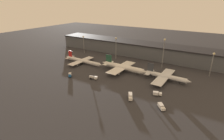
# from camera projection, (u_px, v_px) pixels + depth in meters

# --- Properties ---
(ground) EXTENTS (600.00, 600.00, 0.00)m
(ground) POSITION_uv_depth(u_px,v_px,m) (103.00, 86.00, 128.77)
(ground) COLOR #2D2D33
(terminal_building) EXTENTS (225.20, 25.91, 15.28)m
(terminal_building) POSITION_uv_depth(u_px,v_px,m) (147.00, 50.00, 194.88)
(terminal_building) COLOR #4C515B
(terminal_building) RESTS_ON ground
(airplane_0) EXTENTS (47.73, 31.29, 10.77)m
(airplane_0) POSITION_uv_depth(u_px,v_px,m) (82.00, 61.00, 174.53)
(airplane_0) COLOR silver
(airplane_0) RESTS_ON ground
(airplane_1) EXTENTS (46.40, 36.76, 12.93)m
(airplane_1) POSITION_uv_depth(u_px,v_px,m) (123.00, 67.00, 154.87)
(airplane_1) COLOR white
(airplane_1) RESTS_ON ground
(airplane_2) EXTENTS (38.74, 37.02, 12.00)m
(airplane_2) POSITION_uv_depth(u_px,v_px,m) (165.00, 77.00, 137.50)
(airplane_2) COLOR silver
(airplane_2) RESTS_ON ground
(service_vehicle_0) EXTENTS (6.94, 3.51, 2.89)m
(service_vehicle_0) POSITION_uv_depth(u_px,v_px,m) (93.00, 77.00, 139.88)
(service_vehicle_0) COLOR white
(service_vehicle_0) RESTS_ON ground
(service_vehicle_1) EXTENTS (4.62, 4.96, 3.11)m
(service_vehicle_1) POSITION_uv_depth(u_px,v_px,m) (70.00, 75.00, 144.48)
(service_vehicle_1) COLOR #195199
(service_vehicle_1) RESTS_ON ground
(service_vehicle_2) EXTENTS (5.66, 7.90, 3.03)m
(service_vehicle_2) POSITION_uv_depth(u_px,v_px,m) (130.00, 96.00, 112.26)
(service_vehicle_2) COLOR white
(service_vehicle_2) RESTS_ON ground
(service_vehicle_3) EXTENTS (5.85, 6.43, 2.71)m
(service_vehicle_3) POSITION_uv_depth(u_px,v_px,m) (161.00, 106.00, 101.74)
(service_vehicle_3) COLOR white
(service_vehicle_3) RESTS_ON ground
(service_vehicle_4) EXTENTS (6.11, 4.02, 2.88)m
(service_vehicle_4) POSITION_uv_depth(u_px,v_px,m) (157.00, 93.00, 115.70)
(service_vehicle_4) COLOR white
(service_vehicle_4) RESTS_ON ground
(lamp_post_0) EXTENTS (1.80, 1.80, 20.58)m
(lamp_post_0) POSITION_uv_depth(u_px,v_px,m) (84.00, 42.00, 206.24)
(lamp_post_0) COLOR slate
(lamp_post_0) RESTS_ON ground
(lamp_post_1) EXTENTS (1.80, 1.80, 23.30)m
(lamp_post_1) POSITION_uv_depth(u_px,v_px,m) (116.00, 45.00, 184.25)
(lamp_post_1) COLOR slate
(lamp_post_1) RESTS_ON ground
(lamp_post_2) EXTENTS (1.80, 1.80, 27.45)m
(lamp_post_2) POSITION_uv_depth(u_px,v_px,m) (164.00, 50.00, 159.08)
(lamp_post_2) COLOR slate
(lamp_post_2) RESTS_ON ground
(lamp_post_3) EXTENTS (1.80, 1.80, 20.48)m
(lamp_post_3) POSITION_uv_depth(u_px,v_px,m) (212.00, 61.00, 141.18)
(lamp_post_3) COLOR slate
(lamp_post_3) RESTS_ON ground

